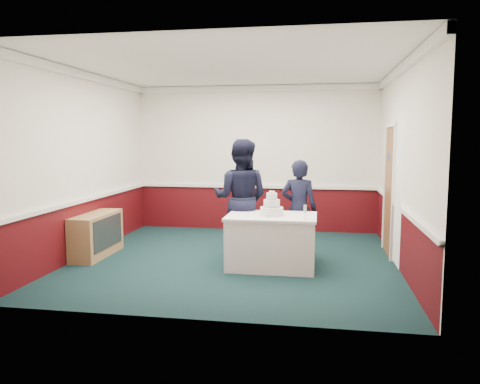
% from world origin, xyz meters
% --- Properties ---
extents(ground, '(5.00, 5.00, 0.00)m').
position_xyz_m(ground, '(0.00, 0.00, 0.00)').
color(ground, '#13282E').
rests_on(ground, ground).
extents(room_shell, '(5.00, 5.00, 3.00)m').
position_xyz_m(room_shell, '(0.08, 0.61, 1.97)').
color(room_shell, white).
rests_on(room_shell, ground).
extents(sideboard, '(0.41, 1.20, 0.70)m').
position_xyz_m(sideboard, '(-2.28, -0.12, 0.35)').
color(sideboard, tan).
rests_on(sideboard, ground).
extents(cake_table, '(1.32, 0.92, 0.79)m').
position_xyz_m(cake_table, '(0.62, -0.33, 0.40)').
color(cake_table, white).
rests_on(cake_table, ground).
extents(wedding_cake, '(0.35, 0.35, 0.36)m').
position_xyz_m(wedding_cake, '(0.62, -0.33, 0.90)').
color(wedding_cake, white).
rests_on(wedding_cake, cake_table).
extents(cake_knife, '(0.04, 0.22, 0.00)m').
position_xyz_m(cake_knife, '(0.59, -0.53, 0.79)').
color(cake_knife, silver).
rests_on(cake_knife, cake_table).
extents(champagne_flute, '(0.05, 0.05, 0.21)m').
position_xyz_m(champagne_flute, '(1.12, -0.61, 0.93)').
color(champagne_flute, silver).
rests_on(champagne_flute, cake_table).
extents(person_man, '(0.99, 0.80, 1.91)m').
position_xyz_m(person_man, '(0.05, 0.26, 0.96)').
color(person_man, black).
rests_on(person_man, ground).
extents(person_woman, '(0.63, 0.47, 1.59)m').
position_xyz_m(person_woman, '(0.99, 0.33, 0.79)').
color(person_woman, black).
rests_on(person_woman, ground).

